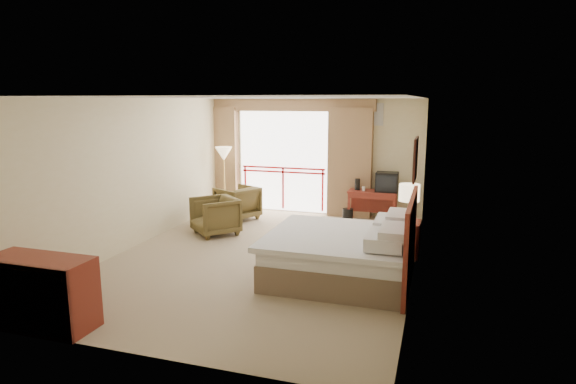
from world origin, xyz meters
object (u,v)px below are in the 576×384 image
(desk, at_px, (373,197))
(dresser, at_px, (40,293))
(floor_lamp, at_px, (224,156))
(armchair_far, at_px, (238,219))
(side_table, at_px, (206,208))
(table_lamp, at_px, (409,193))
(armchair_near, at_px, (216,234))
(bed, at_px, (344,254))
(tv, at_px, (387,182))
(wastebasket, at_px, (348,215))
(nightstand, at_px, (407,239))

(desk, bearing_deg, dresser, -115.74)
(floor_lamp, bearing_deg, armchair_far, -44.04)
(side_table, bearing_deg, table_lamp, -10.03)
(armchair_near, height_order, floor_lamp, floor_lamp)
(bed, xyz_separation_m, side_table, (-3.42, 2.17, 0.01))
(armchair_near, bearing_deg, table_lamp, 38.78)
(tv, height_order, dresser, tv)
(table_lamp, bearing_deg, desk, 111.88)
(desk, bearing_deg, floor_lamp, -176.72)
(wastebasket, bearing_deg, table_lamp, -54.96)
(nightstand, distance_m, desk, 2.47)
(bed, distance_m, desk, 3.66)
(wastebasket, xyz_separation_m, armchair_near, (-2.35, -1.83, -0.15))
(table_lamp, xyz_separation_m, desk, (-0.90, 2.24, -0.55))
(side_table, height_order, floor_lamp, floor_lamp)
(tv, bearing_deg, table_lamp, -69.51)
(bed, xyz_separation_m, dresser, (-3.10, -2.68, 0.05))
(armchair_near, bearing_deg, bed, 12.97)
(floor_lamp, distance_m, dresser, 6.22)
(bed, xyz_separation_m, armchair_near, (-2.93, 1.61, -0.38))
(armchair_far, bearing_deg, bed, 73.39)
(nightstand, bearing_deg, wastebasket, 126.51)
(bed, distance_m, wastebasket, 3.49)
(wastebasket, height_order, armchair_far, armchair_far)
(nightstand, height_order, dresser, dresser)
(armchair_near, bearing_deg, wastebasket, 79.56)
(bed, height_order, wastebasket, bed)
(table_lamp, height_order, desk, table_lamp)
(armchair_near, relative_size, floor_lamp, 0.53)
(desk, xyz_separation_m, floor_lamp, (-3.51, -0.21, 0.82))
(wastebasket, xyz_separation_m, floor_lamp, (-3.00, 0.01, 1.21))
(wastebasket, bearing_deg, side_table, -155.98)
(nightstand, relative_size, armchair_near, 0.74)
(armchair_far, height_order, dresser, dresser)
(armchair_far, height_order, armchair_near, armchair_near)
(side_table, relative_size, floor_lamp, 0.35)
(desk, bearing_deg, armchair_near, -144.59)
(bed, height_order, desk, bed)
(armchair_near, bearing_deg, tv, 73.91)
(table_lamp, relative_size, armchair_near, 0.75)
(bed, relative_size, floor_lamp, 1.35)
(wastebasket, height_order, side_table, side_table)
(nightstand, bearing_deg, armchair_near, 178.39)
(side_table, bearing_deg, armchair_far, 61.20)
(desk, relative_size, armchair_far, 1.29)
(table_lamp, bearing_deg, floor_lamp, 155.23)
(side_table, bearing_deg, desk, 23.89)
(desk, height_order, armchair_near, desk)
(tv, height_order, floor_lamp, floor_lamp)
(dresser, bearing_deg, bed, 36.07)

